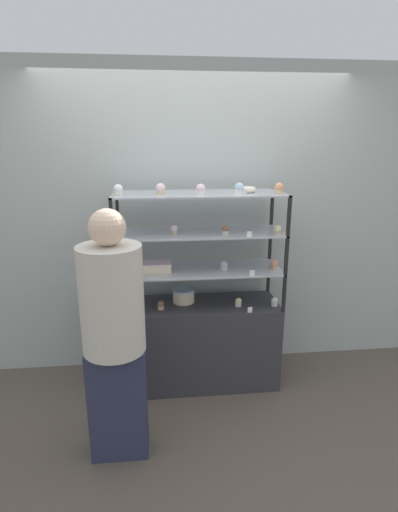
# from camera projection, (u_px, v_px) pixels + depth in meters

# --- Properties ---
(ground_plane) EXTENTS (20.00, 20.00, 0.00)m
(ground_plane) POSITION_uv_depth(u_px,v_px,m) (199.00, 380.00, 3.43)
(ground_plane) COLOR brown
(back_wall) EXTENTS (8.00, 0.05, 2.60)m
(back_wall) POSITION_uv_depth(u_px,v_px,m) (194.00, 223.00, 3.43)
(back_wall) COLOR #A8B2AD
(back_wall) RESTS_ON ground_plane
(display_base) EXTENTS (1.28, 0.46, 0.71)m
(display_base) POSITION_uv_depth(u_px,v_px,m) (199.00, 343.00, 3.33)
(display_base) COLOR #333338
(display_base) RESTS_ON ground_plane
(display_riser_lower) EXTENTS (1.28, 0.46, 0.30)m
(display_riser_lower) POSITION_uv_depth(u_px,v_px,m) (199.00, 271.00, 3.15)
(display_riser_lower) COLOR black
(display_riser_lower) RESTS_ON display_base
(display_riser_middle) EXTENTS (1.28, 0.46, 0.30)m
(display_riser_middle) POSITION_uv_depth(u_px,v_px,m) (199.00, 234.00, 3.07)
(display_riser_middle) COLOR black
(display_riser_middle) RESTS_ON display_riser_lower
(display_riser_upper) EXTENTS (1.28, 0.46, 0.30)m
(display_riser_upper) POSITION_uv_depth(u_px,v_px,m) (199.00, 195.00, 2.99)
(display_riser_upper) COLOR black
(display_riser_upper) RESTS_ON display_riser_middle
(layer_cake_centerpiece) EXTENTS (0.18, 0.18, 0.11)m
(layer_cake_centerpiece) POSITION_uv_depth(u_px,v_px,m) (184.00, 295.00, 3.25)
(layer_cake_centerpiece) COLOR beige
(layer_cake_centerpiece) RESTS_ON display_base
(sheet_cake_frosted) EXTENTS (0.22, 0.15, 0.07)m
(sheet_cake_frosted) POSITION_uv_depth(u_px,v_px,m) (157.00, 267.00, 3.07)
(sheet_cake_frosted) COLOR beige
(sheet_cake_frosted) RESTS_ON display_riser_lower
(cupcake_0) EXTENTS (0.05, 0.05, 0.07)m
(cupcake_0) POSITION_uv_depth(u_px,v_px,m) (123.00, 305.00, 3.13)
(cupcake_0) COLOR beige
(cupcake_0) RESTS_ON display_base
(cupcake_1) EXTENTS (0.05, 0.05, 0.07)m
(cupcake_1) POSITION_uv_depth(u_px,v_px,m) (161.00, 305.00, 3.12)
(cupcake_1) COLOR #CCB28C
(cupcake_1) RESTS_ON display_base
(cupcake_2) EXTENTS (0.05, 0.05, 0.07)m
(cupcake_2) POSITION_uv_depth(u_px,v_px,m) (238.00, 302.00, 3.17)
(cupcake_2) COLOR beige
(cupcake_2) RESTS_ON display_base
(cupcake_3) EXTENTS (0.05, 0.05, 0.07)m
(cupcake_3) POSITION_uv_depth(u_px,v_px,m) (274.00, 302.00, 3.18)
(cupcake_3) COLOR white
(cupcake_3) RESTS_ON display_base
(price_tag_0) EXTENTS (0.04, 0.00, 0.04)m
(price_tag_0) POSITION_uv_depth(u_px,v_px,m) (250.00, 310.00, 3.06)
(price_tag_0) COLOR white
(price_tag_0) RESTS_ON display_base
(cupcake_4) EXTENTS (0.06, 0.06, 0.07)m
(cupcake_4) POSITION_uv_depth(u_px,v_px,m) (124.00, 271.00, 2.98)
(cupcake_4) COLOR white
(cupcake_4) RESTS_ON display_riser_lower
(cupcake_5) EXTENTS (0.06, 0.06, 0.07)m
(cupcake_5) POSITION_uv_depth(u_px,v_px,m) (224.00, 265.00, 3.12)
(cupcake_5) COLOR beige
(cupcake_5) RESTS_ON display_riser_lower
(cupcake_6) EXTENTS (0.06, 0.06, 0.07)m
(cupcake_6) POSITION_uv_depth(u_px,v_px,m) (274.00, 265.00, 3.15)
(cupcake_6) COLOR #CCB28C
(cupcake_6) RESTS_ON display_riser_lower
(price_tag_1) EXTENTS (0.04, 0.00, 0.04)m
(price_tag_1) POSITION_uv_depth(u_px,v_px,m) (252.00, 273.00, 2.98)
(price_tag_1) COLOR white
(price_tag_1) RESTS_ON display_riser_lower
(cupcake_7) EXTENTS (0.05, 0.05, 0.07)m
(cupcake_7) POSITION_uv_depth(u_px,v_px,m) (119.00, 232.00, 2.91)
(cupcake_7) COLOR beige
(cupcake_7) RESTS_ON display_riser_middle
(cupcake_8) EXTENTS (0.05, 0.05, 0.07)m
(cupcake_8) POSITION_uv_depth(u_px,v_px,m) (174.00, 230.00, 2.99)
(cupcake_8) COLOR #CCB28C
(cupcake_8) RESTS_ON display_riser_middle
(cupcake_9) EXTENTS (0.05, 0.05, 0.07)m
(cupcake_9) POSITION_uv_depth(u_px,v_px,m) (225.00, 230.00, 2.99)
(cupcake_9) COLOR beige
(cupcake_9) RESTS_ON display_riser_middle
(cupcake_10) EXTENTS (0.05, 0.05, 0.07)m
(cupcake_10) POSITION_uv_depth(u_px,v_px,m) (278.00, 230.00, 3.00)
(cupcake_10) COLOR #CCB28C
(cupcake_10) RESTS_ON display_riser_middle
(price_tag_2) EXTENTS (0.04, 0.00, 0.04)m
(price_tag_2) POSITION_uv_depth(u_px,v_px,m) (249.00, 234.00, 2.89)
(price_tag_2) COLOR white
(price_tag_2) RESTS_ON display_riser_middle
(cupcake_11) EXTENTS (0.07, 0.07, 0.08)m
(cupcake_11) POSITION_uv_depth(u_px,v_px,m) (118.00, 190.00, 2.83)
(cupcake_11) COLOR beige
(cupcake_11) RESTS_ON display_riser_upper
(cupcake_12) EXTENTS (0.07, 0.07, 0.08)m
(cupcake_12) POSITION_uv_depth(u_px,v_px,m) (161.00, 189.00, 2.90)
(cupcake_12) COLOR #CCB28C
(cupcake_12) RESTS_ON display_riser_upper
(cupcake_13) EXTENTS (0.07, 0.07, 0.08)m
(cupcake_13) POSITION_uv_depth(u_px,v_px,m) (201.00, 190.00, 2.86)
(cupcake_13) COLOR white
(cupcake_13) RESTS_ON display_riser_upper
(cupcake_14) EXTENTS (0.07, 0.07, 0.08)m
(cupcake_14) POSITION_uv_depth(u_px,v_px,m) (239.00, 188.00, 2.94)
(cupcake_14) COLOR white
(cupcake_14) RESTS_ON display_riser_upper
(cupcake_15) EXTENTS (0.07, 0.07, 0.08)m
(cupcake_15) POSITION_uv_depth(u_px,v_px,m) (279.00, 188.00, 2.93)
(cupcake_15) COLOR #CCB28C
(cupcake_15) RESTS_ON display_riser_upper
(price_tag_3) EXTENTS (0.04, 0.00, 0.04)m
(price_tag_3) POSITION_uv_depth(u_px,v_px,m) (244.00, 193.00, 2.80)
(price_tag_3) COLOR white
(price_tag_3) RESTS_ON display_riser_upper
(donut_glazed) EXTENTS (0.13, 0.13, 0.04)m
(donut_glazed) POSITION_uv_depth(u_px,v_px,m) (247.00, 190.00, 3.01)
(donut_glazed) COLOR #EFE5CC
(donut_glazed) RESTS_ON display_riser_upper
(customer_figure) EXTENTS (0.38, 0.38, 1.62)m
(customer_figure) POSITION_uv_depth(u_px,v_px,m) (114.00, 332.00, 2.41)
(customer_figure) COLOR #282D47
(customer_figure) RESTS_ON ground_plane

